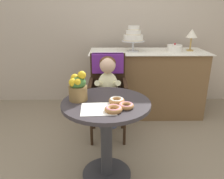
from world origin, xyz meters
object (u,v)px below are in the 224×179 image
(seated_child, at_px, (108,83))
(cafe_table, at_px, (106,125))
(tiered_cake_stand, at_px, (133,36))
(table_lamp, at_px, (192,34))
(wicker_chair, at_px, (108,82))
(donut_side, at_px, (113,109))
(round_layer_cake, at_px, (175,48))
(donut_front, at_px, (126,105))
(flower_vase, at_px, (78,87))
(donut_mid, at_px, (117,100))

(seated_child, bearing_deg, cafe_table, -91.03)
(tiered_cake_stand, distance_m, table_lamp, 0.77)
(wicker_chair, bearing_deg, donut_side, -90.31)
(round_layer_cake, bearing_deg, donut_side, -119.94)
(donut_front, xyz_separation_m, round_layer_cake, (0.74, 1.38, 0.21))
(donut_front, distance_m, table_lamp, 1.78)
(donut_side, bearing_deg, donut_front, 33.35)
(wicker_chair, xyz_separation_m, donut_front, (0.14, -0.88, 0.10))
(tiered_cake_stand, bearing_deg, table_lamp, 1.50)
(seated_child, bearing_deg, wicker_chair, 90.00)
(wicker_chair, bearing_deg, cafe_table, -93.89)
(donut_side, distance_m, flower_vase, 0.37)
(wicker_chair, relative_size, donut_front, 8.12)
(seated_child, distance_m, flower_vase, 0.63)
(cafe_table, relative_size, wicker_chair, 0.75)
(donut_side, bearing_deg, seated_child, 93.30)
(seated_child, distance_m, donut_side, 0.79)
(round_layer_cake, height_order, table_lamp, table_lamp)
(seated_child, distance_m, round_layer_cake, 1.13)
(cafe_table, distance_m, tiered_cake_stand, 1.47)
(seated_child, height_order, table_lamp, table_lamp)
(cafe_table, height_order, tiered_cake_stand, tiered_cake_stand)
(tiered_cake_stand, height_order, table_lamp, tiered_cake_stand)
(tiered_cake_stand, distance_m, round_layer_cake, 0.57)
(donut_front, bearing_deg, wicker_chair, 99.17)
(flower_vase, distance_m, tiered_cake_stand, 1.41)
(wicker_chair, distance_m, donut_front, 0.89)
(tiered_cake_stand, bearing_deg, donut_side, -100.97)
(donut_side, xyz_separation_m, flower_vase, (-0.28, 0.22, 0.09))
(cafe_table, height_order, donut_mid, donut_mid)
(donut_front, bearing_deg, cafe_table, 141.41)
(table_lamp, bearing_deg, flower_vase, -136.34)
(donut_side, distance_m, table_lamp, 1.88)
(table_lamp, bearing_deg, seated_child, -146.90)
(donut_mid, height_order, donut_side, donut_mid)
(donut_front, xyz_separation_m, table_lamp, (0.96, 1.44, 0.38))
(donut_mid, distance_m, donut_side, 0.16)
(seated_child, bearing_deg, donut_front, -78.90)
(tiered_cake_stand, xyz_separation_m, round_layer_cake, (0.55, -0.04, -0.15))
(cafe_table, relative_size, donut_front, 6.13)
(wicker_chair, distance_m, tiered_cake_stand, 0.79)
(wicker_chair, distance_m, donut_side, 0.95)
(table_lamp, bearing_deg, tiered_cake_stand, -178.50)
(donut_front, height_order, donut_mid, donut_mid)
(donut_side, xyz_separation_m, round_layer_cake, (0.83, 1.45, 0.20))
(donut_mid, bearing_deg, round_layer_cake, 58.02)
(round_layer_cake, bearing_deg, flower_vase, -132.36)
(cafe_table, height_order, donut_front, donut_front)
(cafe_table, height_order, table_lamp, table_lamp)
(tiered_cake_stand, relative_size, round_layer_cake, 1.69)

